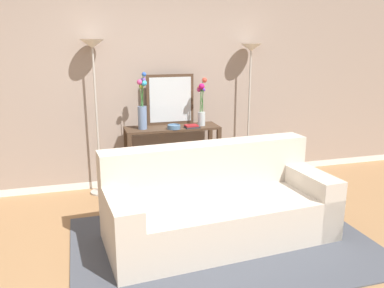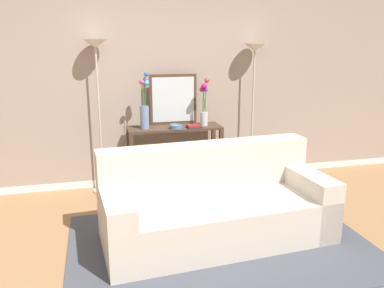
# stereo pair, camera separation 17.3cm
# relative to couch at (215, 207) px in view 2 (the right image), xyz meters

# --- Properties ---
(ground_plane) EXTENTS (16.00, 16.00, 0.02)m
(ground_plane) POSITION_rel_couch_xyz_m (-0.42, -0.42, -0.32)
(ground_plane) COLOR #9E754C
(back_wall) EXTENTS (12.00, 0.15, 2.99)m
(back_wall) POSITION_rel_couch_xyz_m (-0.42, 1.76, 1.18)
(back_wall) COLOR white
(back_wall) RESTS_ON ground
(area_rug) EXTENTS (2.78, 1.89, 0.01)m
(area_rug) POSITION_rel_couch_xyz_m (0.00, -0.16, -0.31)
(area_rug) COLOR #474C56
(area_rug) RESTS_ON ground
(couch) EXTENTS (2.20, 1.08, 0.88)m
(couch) POSITION_rel_couch_xyz_m (0.00, 0.00, 0.00)
(couch) COLOR beige
(couch) RESTS_ON ground
(console_table) EXTENTS (1.17, 0.39, 0.82)m
(console_table) POSITION_rel_couch_xyz_m (-0.11, 1.40, 0.25)
(console_table) COLOR #473323
(console_table) RESTS_ON ground
(floor_lamp_left) EXTENTS (0.28, 0.28, 1.87)m
(floor_lamp_left) POSITION_rel_couch_xyz_m (-1.01, 1.51, 1.16)
(floor_lamp_left) COLOR #B7B2A8
(floor_lamp_left) RESTS_ON ground
(floor_lamp_right) EXTENTS (0.28, 0.28, 1.82)m
(floor_lamp_right) POSITION_rel_couch_xyz_m (0.97, 1.51, 1.12)
(floor_lamp_right) COLOR #B7B2A8
(floor_lamp_right) RESTS_ON ground
(wall_mirror) EXTENTS (0.61, 0.02, 0.64)m
(wall_mirror) POSITION_rel_couch_xyz_m (-0.09, 1.56, 0.82)
(wall_mirror) COLOR #473323
(wall_mirror) RESTS_ON console_table
(vase_tall_flowers) EXTENTS (0.13, 0.12, 0.68)m
(vase_tall_flowers) POSITION_rel_couch_xyz_m (-0.48, 1.38, 0.76)
(vase_tall_flowers) COLOR #6B84AD
(vase_tall_flowers) RESTS_ON console_table
(vase_short_flowers) EXTENTS (0.12, 0.13, 0.60)m
(vase_short_flowers) POSITION_rel_couch_xyz_m (0.27, 1.37, 0.78)
(vase_short_flowers) COLOR silver
(vase_short_flowers) RESTS_ON console_table
(fruit_bowl) EXTENTS (0.16, 0.16, 0.05)m
(fruit_bowl) POSITION_rel_couch_xyz_m (-0.12, 1.27, 0.53)
(fruit_bowl) COLOR #4C7093
(fruit_bowl) RESTS_ON console_table
(book_stack) EXTENTS (0.18, 0.14, 0.04)m
(book_stack) POSITION_rel_couch_xyz_m (0.11, 1.28, 0.52)
(book_stack) COLOR #2D2D33
(book_stack) RESTS_ON console_table
(book_row_under_console) EXTENTS (0.29, 0.17, 0.13)m
(book_row_under_console) POSITION_rel_couch_xyz_m (-0.45, 1.40, -0.25)
(book_row_under_console) COLOR #1E7075
(book_row_under_console) RESTS_ON ground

